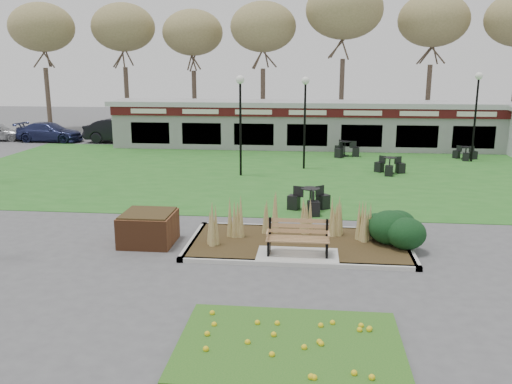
# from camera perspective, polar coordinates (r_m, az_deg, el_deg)

# --- Properties ---
(ground) EXTENTS (100.00, 100.00, 0.00)m
(ground) POSITION_cam_1_polar(r_m,az_deg,el_deg) (14.73, 4.37, -7.21)
(ground) COLOR #515154
(ground) RESTS_ON ground
(lawn) EXTENTS (34.00, 16.00, 0.02)m
(lawn) POSITION_cam_1_polar(r_m,az_deg,el_deg) (26.30, 5.17, 2.03)
(lawn) COLOR #266921
(lawn) RESTS_ON ground
(flower_bed) EXTENTS (4.20, 3.00, 0.16)m
(flower_bed) POSITION_cam_1_polar(r_m,az_deg,el_deg) (10.51, 3.58, -15.69)
(flower_bed) COLOR #21601B
(flower_bed) RESTS_ON ground
(planting_bed) EXTENTS (6.75, 3.40, 1.27)m
(planting_bed) POSITION_cam_1_polar(r_m,az_deg,el_deg) (15.91, 9.15, -4.37)
(planting_bed) COLOR #362A15
(planting_bed) RESTS_ON ground
(park_bench) EXTENTS (1.70, 0.66, 0.93)m
(park_bench) POSITION_cam_1_polar(r_m,az_deg,el_deg) (14.77, 4.44, -4.74)
(park_bench) COLOR olive
(park_bench) RESTS_ON ground
(brick_planter) EXTENTS (1.50, 1.50, 0.95)m
(brick_planter) POSITION_cam_1_polar(r_m,az_deg,el_deg) (16.22, -11.26, -3.71)
(brick_planter) COLOR brown
(brick_planter) RESTS_ON ground
(food_pavilion) EXTENTS (24.60, 3.40, 2.90)m
(food_pavilion) POSITION_cam_1_polar(r_m,az_deg,el_deg) (33.95, 5.45, 7.10)
(food_pavilion) COLOR gray
(food_pavilion) RESTS_ON ground
(tree_backdrop) EXTENTS (47.24, 5.24, 10.36)m
(tree_backdrop) POSITION_cam_1_polar(r_m,az_deg,el_deg) (41.90, 5.81, 17.71)
(tree_backdrop) COLOR #47382B
(tree_backdrop) RESTS_ON ground
(lamp_post_mid_left) EXTENTS (0.39, 0.39, 4.64)m
(lamp_post_mid_left) POSITION_cam_1_polar(r_m,az_deg,el_deg) (25.11, -1.66, 9.32)
(lamp_post_mid_left) COLOR black
(lamp_post_mid_left) RESTS_ON ground
(lamp_post_mid_right) EXTENTS (0.38, 0.38, 4.54)m
(lamp_post_mid_right) POSITION_cam_1_polar(r_m,az_deg,el_deg) (26.91, 5.19, 9.38)
(lamp_post_mid_right) COLOR black
(lamp_post_mid_right) RESTS_ON ground
(lamp_post_far_right) EXTENTS (0.39, 0.39, 4.73)m
(lamp_post_far_right) POSITION_cam_1_polar(r_m,az_deg,el_deg) (31.03, 22.25, 9.23)
(lamp_post_far_right) COLOR black
(lamp_post_far_right) RESTS_ON ground
(bistro_set_a) EXTENTS (1.56, 1.51, 0.85)m
(bistro_set_a) POSITION_cam_1_polar(r_m,az_deg,el_deg) (19.40, 5.71, -1.21)
(bistro_set_a) COLOR black
(bistro_set_a) RESTS_ON ground
(bistro_set_b) EXTENTS (1.43, 1.60, 0.85)m
(bistro_set_b) POSITION_cam_1_polar(r_m,az_deg,el_deg) (31.22, 9.31, 4.26)
(bistro_set_b) COLOR black
(bistro_set_b) RESTS_ON ground
(bistro_set_c) EXTENTS (1.47, 1.40, 0.79)m
(bistro_set_c) POSITION_cam_1_polar(r_m,az_deg,el_deg) (26.69, 13.87, 2.46)
(bistro_set_c) COLOR black
(bistro_set_c) RESTS_ON ground
(bistro_set_d) EXTENTS (1.30, 1.26, 0.70)m
(bistro_set_d) POSITION_cam_1_polar(r_m,az_deg,el_deg) (31.94, 21.16, 3.64)
(bistro_set_d) COLOR black
(bistro_set_d) RESTS_ON ground
(car_black) EXTENTS (5.01, 2.15, 1.61)m
(car_black) POSITION_cam_1_polar(r_m,az_deg,el_deg) (37.26, -13.94, 6.28)
(car_black) COLOR black
(car_black) RESTS_ON ground
(car_blue) EXTENTS (4.51, 2.01, 1.29)m
(car_blue) POSITION_cam_1_polar(r_m,az_deg,el_deg) (39.27, -20.89, 5.91)
(car_blue) COLOR navy
(car_blue) RESTS_ON ground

